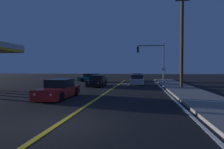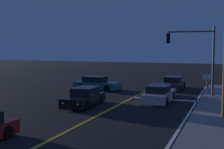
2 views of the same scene
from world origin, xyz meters
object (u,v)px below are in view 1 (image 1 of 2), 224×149
(car_lead_oncoming_teal, at_px, (92,78))
(street_sign_corner, at_px, (163,73))
(car_far_approaching_silver, at_px, (137,80))
(car_following_oncoming_black, at_px, (97,81))
(traffic_signal_near_right, at_px, (154,56))
(car_distant_tail_charcoal, at_px, (137,78))
(utility_pole_right, at_px, (182,36))
(car_mid_block_red, at_px, (59,90))

(car_lead_oncoming_teal, xyz_separation_m, street_sign_corner, (10.96, -3.87, 0.97))
(car_far_approaching_silver, height_order, street_sign_corner, street_sign_corner)
(car_following_oncoming_black, bearing_deg, traffic_signal_near_right, -137.31)
(car_lead_oncoming_teal, bearing_deg, car_distant_tail_charcoal, 115.15)
(utility_pole_right, height_order, street_sign_corner, utility_pole_right)
(car_following_oncoming_black, relative_size, street_sign_corner, 1.92)
(car_following_oncoming_black, bearing_deg, car_distant_tail_charcoal, -114.25)
(traffic_signal_near_right, bearing_deg, utility_pole_right, 107.59)
(traffic_signal_near_right, bearing_deg, car_mid_block_red, 65.73)
(car_lead_oncoming_teal, xyz_separation_m, car_mid_block_red, (2.16, -18.12, -0.00))
(car_lead_oncoming_teal, distance_m, car_mid_block_red, 18.25)
(car_following_oncoming_black, xyz_separation_m, car_mid_block_red, (-0.51, -9.96, -0.00))
(car_following_oncoming_black, height_order, traffic_signal_near_right, traffic_signal_near_right)
(utility_pole_right, bearing_deg, street_sign_corner, 105.28)
(traffic_signal_near_right, xyz_separation_m, utility_pole_right, (2.51, -7.92, 1.62))
(utility_pole_right, bearing_deg, car_mid_block_red, -138.18)
(car_lead_oncoming_teal, xyz_separation_m, car_following_oncoming_black, (2.67, -8.17, -0.00))
(traffic_signal_near_right, relative_size, street_sign_corner, 2.62)
(traffic_signal_near_right, bearing_deg, car_following_oncoming_black, 44.64)
(car_distant_tail_charcoal, relative_size, street_sign_corner, 2.02)
(car_following_oncoming_black, distance_m, street_sign_corner, 9.39)
(traffic_signal_near_right, bearing_deg, car_far_approaching_silver, 55.69)
(car_following_oncoming_black, bearing_deg, car_lead_oncoming_teal, -73.86)
(car_mid_block_red, height_order, utility_pole_right, utility_pole_right)
(car_lead_oncoming_teal, xyz_separation_m, utility_pole_right, (12.36, -9.00, 5.05))
(traffic_signal_near_right, height_order, utility_pole_right, utility_pole_right)
(car_far_approaching_silver, xyz_separation_m, car_mid_block_red, (-5.28, -13.53, -0.00))
(car_following_oncoming_black, xyz_separation_m, utility_pole_right, (9.69, -0.83, 5.06))
(car_mid_block_red, bearing_deg, car_following_oncoming_black, -92.36)
(traffic_signal_near_right, bearing_deg, street_sign_corner, 111.66)
(car_distant_tail_charcoal, distance_m, car_far_approaching_silver, 7.64)
(car_lead_oncoming_teal, relative_size, street_sign_corner, 2.09)
(car_far_approaching_silver, height_order, traffic_signal_near_right, traffic_signal_near_right)
(car_far_approaching_silver, xyz_separation_m, car_lead_oncoming_teal, (-7.45, 4.60, 0.00))
(traffic_signal_near_right, xyz_separation_m, street_sign_corner, (1.11, -2.80, -2.47))
(car_far_approaching_silver, bearing_deg, utility_pole_right, -41.94)
(car_distant_tail_charcoal, bearing_deg, car_mid_block_red, -104.31)
(car_far_approaching_silver, xyz_separation_m, car_following_oncoming_black, (-4.78, -3.57, -0.00))
(car_lead_oncoming_teal, distance_m, car_following_oncoming_black, 8.59)
(car_mid_block_red, distance_m, utility_pole_right, 14.59)
(car_distant_tail_charcoal, bearing_deg, car_lead_oncoming_teal, -158.06)
(car_mid_block_red, bearing_deg, traffic_signal_near_right, -113.72)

